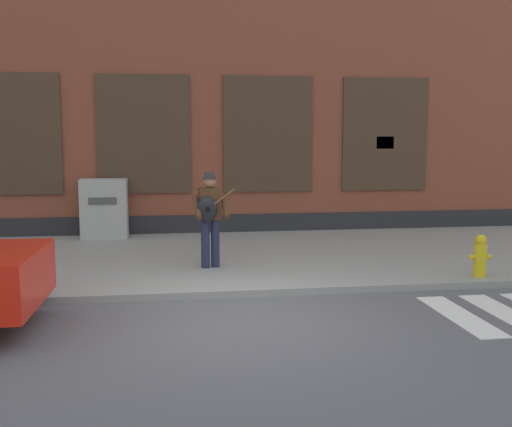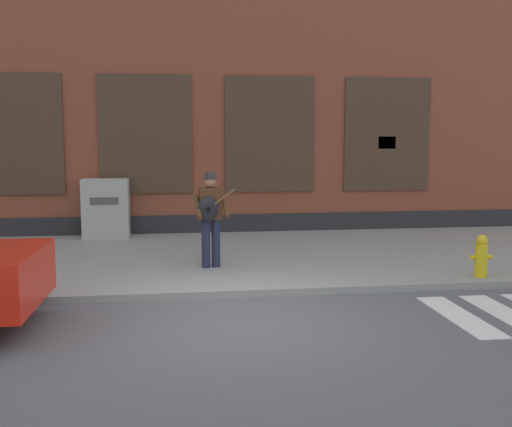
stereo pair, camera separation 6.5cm
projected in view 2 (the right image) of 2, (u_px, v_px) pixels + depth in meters
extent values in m
plane|color=#56565B|center=(239.00, 321.00, 7.83)|extent=(160.00, 160.00, 0.00)
cube|color=gray|center=(218.00, 258.00, 11.68)|extent=(28.00, 5.61, 0.12)
cube|color=brown|center=(203.00, 73.00, 15.89)|extent=(28.00, 4.00, 8.20)
cube|color=#28282B|center=(209.00, 226.00, 14.39)|extent=(28.00, 0.04, 0.55)
cube|color=#473323|center=(14.00, 134.00, 13.51)|extent=(2.14, 0.06, 2.75)
cube|color=black|center=(14.00, 134.00, 13.50)|extent=(2.02, 0.03, 2.63)
cube|color=#473323|center=(146.00, 134.00, 13.91)|extent=(2.14, 0.06, 2.75)
cube|color=black|center=(146.00, 134.00, 13.90)|extent=(2.02, 0.03, 2.63)
cube|color=#473323|center=(270.00, 134.00, 14.30)|extent=(2.14, 0.06, 2.75)
cube|color=black|center=(270.00, 134.00, 14.29)|extent=(2.02, 0.03, 2.63)
cube|color=#473323|center=(387.00, 134.00, 14.69)|extent=(2.14, 0.06, 2.75)
cube|color=black|center=(387.00, 134.00, 14.68)|extent=(2.02, 0.03, 2.63)
cube|color=yellow|center=(387.00, 143.00, 14.69)|extent=(0.44, 0.02, 0.30)
cube|color=silver|center=(459.00, 316.00, 8.04)|extent=(0.42, 1.90, 0.01)
cube|color=silver|center=(506.00, 314.00, 8.13)|extent=(0.42, 1.90, 0.01)
cube|color=silver|center=(47.00, 262.00, 7.98)|extent=(0.06, 0.24, 0.12)
cube|color=silver|center=(24.00, 283.00, 6.85)|extent=(0.06, 0.24, 0.12)
cylinder|color=#1E233D|center=(216.00, 243.00, 10.53)|extent=(0.15, 0.15, 0.84)
cylinder|color=#1E233D|center=(206.00, 244.00, 10.47)|extent=(0.15, 0.15, 0.84)
cube|color=#4C2D19|center=(210.00, 204.00, 10.42)|extent=(0.40, 0.26, 0.56)
sphere|color=#9E7051|center=(210.00, 181.00, 10.37)|extent=(0.22, 0.22, 0.22)
cylinder|color=#333338|center=(210.00, 178.00, 10.36)|extent=(0.28, 0.28, 0.02)
cylinder|color=#333338|center=(210.00, 175.00, 10.36)|extent=(0.18, 0.18, 0.09)
cylinder|color=#4C2D19|center=(225.00, 206.00, 10.39)|extent=(0.15, 0.52, 0.39)
cylinder|color=#4C2D19|center=(198.00, 207.00, 10.27)|extent=(0.15, 0.52, 0.39)
ellipsoid|color=black|center=(208.00, 209.00, 10.24)|extent=(0.37, 0.16, 0.44)
cylinder|color=black|center=(208.00, 209.00, 10.18)|extent=(0.09, 0.02, 0.09)
cylinder|color=brown|center=(223.00, 198.00, 10.26)|extent=(0.47, 0.09, 0.34)
cube|color=#ADADA8|center=(106.00, 208.00, 13.58)|extent=(1.03, 0.59, 1.34)
cube|color=#4C4C4C|center=(104.00, 201.00, 13.26)|extent=(0.62, 0.02, 0.16)
cylinder|color=gold|center=(481.00, 260.00, 9.77)|extent=(0.20, 0.20, 0.55)
sphere|color=gold|center=(482.00, 240.00, 9.73)|extent=(0.18, 0.18, 0.18)
cylinder|color=gold|center=(473.00, 257.00, 9.75)|extent=(0.10, 0.07, 0.07)
cylinder|color=gold|center=(489.00, 257.00, 9.79)|extent=(0.10, 0.07, 0.07)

